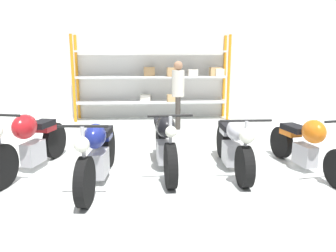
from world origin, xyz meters
TOP-DOWN VIEW (x-y plane):
  - ground_plane at (0.00, 0.00)m, footprint 30.00×30.00m
  - back_wall at (0.00, 4.97)m, footprint 30.00×0.08m
  - shelving_rack at (-0.01, 4.60)m, footprint 4.51×0.63m
  - motorcycle_red at (-2.28, 0.22)m, footprint 0.84×2.11m
  - motorcycle_blue at (-1.10, -0.36)m, footprint 0.63×2.20m
  - motorcycle_black at (-0.07, 0.14)m, footprint 0.64×2.14m
  - motorcycle_silver at (1.06, 0.05)m, footprint 0.75×2.01m
  - motorcycle_orange at (2.27, -0.07)m, footprint 0.65×2.09m
  - person_browsing at (0.45, 3.27)m, footprint 0.36×0.36m

SIDE VIEW (x-z plane):
  - ground_plane at x=0.00m, z-range 0.00..0.00m
  - motorcycle_silver at x=1.06m, z-range -0.06..0.93m
  - motorcycle_orange at x=2.27m, z-range -0.05..0.96m
  - motorcycle_blue at x=-1.10m, z-range -0.06..1.00m
  - motorcycle_black at x=-0.07m, z-range -0.06..1.01m
  - motorcycle_red at x=-2.28m, z-range -0.04..1.06m
  - person_browsing at x=0.45m, z-range 0.16..1.90m
  - shelving_rack at x=-0.01m, z-range 0.01..2.46m
  - back_wall at x=0.00m, z-range 0.00..3.60m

